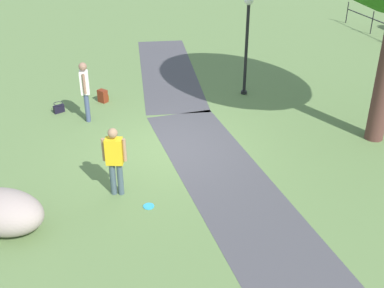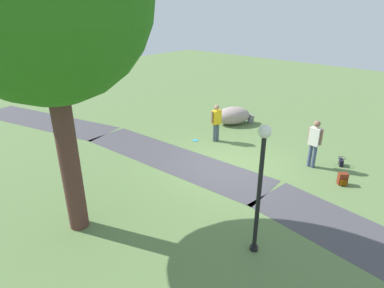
# 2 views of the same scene
# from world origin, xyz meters

# --- Properties ---
(ground_plane) EXTENTS (48.00, 48.00, 0.00)m
(ground_plane) POSITION_xyz_m (0.00, 0.00, 0.00)
(ground_plane) COLOR #5D7944
(footpath_segment_mid) EXTENTS (8.10, 2.43, 0.01)m
(footpath_segment_mid) POSITION_xyz_m (1.93, 0.90, 0.00)
(footpath_segment_mid) COLOR #46444A
(footpath_segment_mid) RESTS_ON ground
(footpath_segment_far) EXTENTS (8.24, 3.97, 0.01)m
(footpath_segment_far) POSITION_xyz_m (9.79, 2.16, 0.00)
(footpath_segment_far) COLOR #46444A
(footpath_segment_far) RESTS_ON ground
(lamp_post) EXTENTS (0.28, 0.28, 3.15)m
(lamp_post) POSITION_xyz_m (-3.11, 3.11, 1.97)
(lamp_post) COLOR black
(lamp_post) RESTS_ON ground
(lawn_boulder) EXTENTS (1.79, 1.99, 0.85)m
(lawn_boulder) POSITION_xyz_m (2.51, -3.85, 0.43)
(lawn_boulder) COLOR #A08E88
(lawn_boulder) RESTS_ON ground
(woman_with_handbag) EXTENTS (0.52, 0.26, 1.75)m
(woman_with_handbag) POSITION_xyz_m (-2.27, -1.99, 1.02)
(woman_with_handbag) COLOR #414D6F
(woman_with_handbag) RESTS_ON ground
(man_near_boulder) EXTENTS (0.33, 0.50, 1.60)m
(man_near_boulder) POSITION_xyz_m (1.77, -1.60, 0.92)
(man_near_boulder) COLOR #41525B
(man_near_boulder) RESTS_ON ground
(handbag_on_grass) EXTENTS (0.36, 0.36, 0.31)m
(handbag_on_grass) POSITION_xyz_m (-3.05, -2.82, 0.14)
(handbag_on_grass) COLOR black
(handbag_on_grass) RESTS_ON ground
(backpack_by_boulder) EXTENTS (0.35, 0.35, 0.40)m
(backpack_by_boulder) POSITION_xyz_m (1.95, -4.62, 0.19)
(backpack_by_boulder) COLOR gray
(backpack_by_boulder) RESTS_ON ground
(spare_backpack_on_lawn) EXTENTS (0.35, 0.35, 0.40)m
(spare_backpack_on_lawn) POSITION_xyz_m (-3.57, -1.45, 0.19)
(spare_backpack_on_lawn) COLOR maroon
(spare_backpack_on_lawn) RESTS_ON ground
(frisbee_on_grass) EXTENTS (0.23, 0.23, 0.02)m
(frisbee_on_grass) POSITION_xyz_m (2.43, -1.02, 0.01)
(frisbee_on_grass) COLOR #2D9DCA
(frisbee_on_grass) RESTS_ON ground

